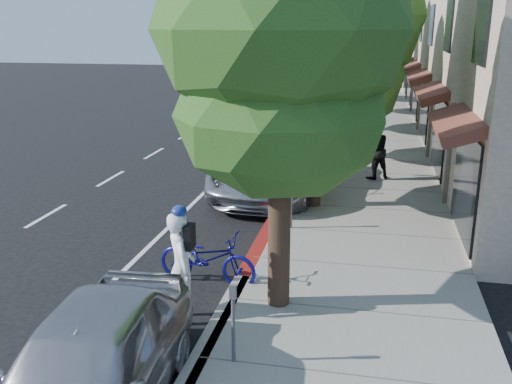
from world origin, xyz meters
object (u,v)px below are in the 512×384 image
(street_tree_0, at_px, (282,37))
(street_tree_5, at_px, (354,34))
(dark_sedan, at_px, (265,126))
(near_car_a, at_px, (89,368))
(street_tree_3, at_px, (344,29))
(dark_suv_far, at_px, (324,96))
(pedestrian, at_px, (375,150))
(street_tree_2, at_px, (334,42))
(silver_suv, at_px, (274,165))
(street_tree_1, at_px, (319,21))
(bicycle, at_px, (207,258))
(cyclist, at_px, (181,267))
(white_pickup, at_px, (287,104))
(street_tree_4, at_px, (350,36))

(street_tree_0, xyz_separation_m, street_tree_5, (-0.00, 30.00, -0.41))
(dark_sedan, height_order, near_car_a, near_car_a)
(street_tree_3, bearing_deg, dark_suv_far, 100.54)
(pedestrian, bearing_deg, street_tree_2, -88.35)
(silver_suv, bearing_deg, street_tree_1, -42.97)
(street_tree_2, bearing_deg, street_tree_0, -90.00)
(street_tree_1, height_order, street_tree_3, street_tree_1)
(bicycle, bearing_deg, cyclist, -172.97)
(street_tree_1, distance_m, cyclist, 8.00)
(street_tree_1, distance_m, white_pickup, 16.21)
(cyclist, bearing_deg, street_tree_3, -33.71)
(street_tree_0, distance_m, street_tree_3, 18.00)
(dark_sedan, distance_m, pedestrian, 7.57)
(street_tree_3, bearing_deg, bicycle, -95.29)
(cyclist, bearing_deg, street_tree_2, -36.01)
(street_tree_2, relative_size, white_pickup, 1.22)
(near_car_a, relative_size, pedestrian, 2.41)
(street_tree_3, distance_m, dark_sedan, 5.87)
(cyclist, bearing_deg, near_car_a, 145.26)
(street_tree_3, xyz_separation_m, bicycle, (-1.59, -17.17, -4.26))
(dark_sedan, distance_m, white_pickup, 6.18)
(street_tree_4, height_order, near_car_a, street_tree_4)
(street_tree_3, distance_m, street_tree_4, 6.01)
(street_tree_1, bearing_deg, pedestrian, 63.18)
(dark_suv_far, bearing_deg, street_tree_0, -89.85)
(street_tree_5, bearing_deg, street_tree_0, -90.00)
(silver_suv, bearing_deg, dark_sedan, 106.54)
(street_tree_0, bearing_deg, street_tree_5, 90.00)
(street_tree_3, height_order, dark_suv_far, street_tree_3)
(bicycle, height_order, pedestrian, pedestrian)
(street_tree_1, relative_size, street_tree_5, 1.15)
(cyclist, height_order, bicycle, cyclist)
(street_tree_5, xyz_separation_m, cyclist, (-1.60, -30.67, -3.43))
(street_tree_3, distance_m, white_pickup, 6.02)
(dark_suv_far, distance_m, pedestrian, 17.23)
(street_tree_2, bearing_deg, street_tree_5, 90.00)
(silver_suv, bearing_deg, white_pickup, 101.01)
(bicycle, relative_size, near_car_a, 0.44)
(cyclist, distance_m, dark_suv_far, 26.87)
(street_tree_0, height_order, dark_sedan, street_tree_0)
(silver_suv, bearing_deg, pedestrian, 34.05)
(white_pickup, bearing_deg, dark_sedan, -90.56)
(street_tree_5, distance_m, near_car_a, 33.75)
(street_tree_0, bearing_deg, dark_sedan, 101.57)
(street_tree_2, bearing_deg, bicycle, -98.09)
(street_tree_1, height_order, street_tree_2, street_tree_1)
(street_tree_2, distance_m, white_pickup, 10.45)
(street_tree_2, xyz_separation_m, street_tree_5, (-0.00, 18.00, 0.02))
(street_tree_0, bearing_deg, street_tree_4, 90.00)
(street_tree_0, distance_m, near_car_a, 5.67)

